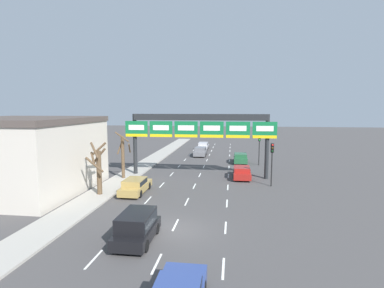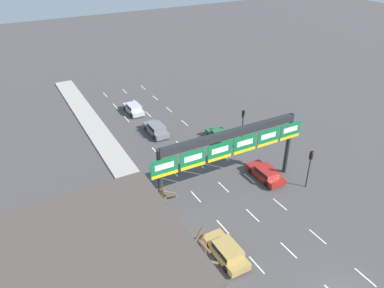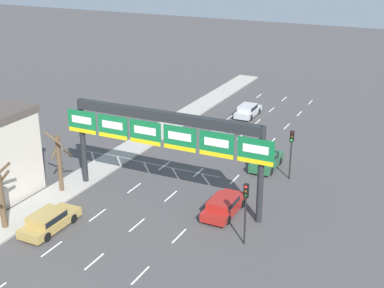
{
  "view_description": "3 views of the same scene",
  "coord_description": "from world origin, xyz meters",
  "px_view_note": "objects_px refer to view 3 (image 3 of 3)",
  "views": [
    {
      "loc": [
        3.61,
        -17.7,
        7.69
      ],
      "look_at": [
        -0.89,
        15.87,
        3.62
      ],
      "focal_mm": 28.0,
      "sensor_mm": 36.0,
      "label": 1
    },
    {
      "loc": [
        -17.89,
        -9.93,
        23.32
      ],
      "look_at": [
        -2.11,
        18.97,
        4.25
      ],
      "focal_mm": 35.0,
      "sensor_mm": 36.0,
      "label": 2
    },
    {
      "loc": [
        17.67,
        -16.61,
        18.46
      ],
      "look_at": [
        1.67,
        16.31,
        4.48
      ],
      "focal_mm": 50.0,
      "sensor_mm": 36.0,
      "label": 3
    }
  ],
  "objects_px": {
    "traffic_light_near_gantry": "(291,145)",
    "car_grey": "(224,130)",
    "tree_bare_second": "(59,160)",
    "tree_bare_closest": "(0,195)",
    "car_red": "(224,205)",
    "car_green": "(266,160)",
    "car_gold": "(49,220)",
    "traffic_light_mid_block": "(246,202)",
    "car_silver": "(248,110)",
    "sign_gantry": "(164,131)"
  },
  "relations": [
    {
      "from": "car_red",
      "to": "traffic_light_near_gantry",
      "type": "height_order",
      "value": "traffic_light_near_gantry"
    },
    {
      "from": "car_green",
      "to": "car_gold",
      "type": "relative_size",
      "value": 0.91
    },
    {
      "from": "sign_gantry",
      "to": "tree_bare_closest",
      "type": "distance_m",
      "value": 12.02
    },
    {
      "from": "car_green",
      "to": "traffic_light_near_gantry",
      "type": "height_order",
      "value": "traffic_light_near_gantry"
    },
    {
      "from": "car_grey",
      "to": "tree_bare_second",
      "type": "bearing_deg",
      "value": -111.21
    },
    {
      "from": "car_grey",
      "to": "traffic_light_near_gantry",
      "type": "height_order",
      "value": "traffic_light_near_gantry"
    },
    {
      "from": "traffic_light_near_gantry",
      "to": "traffic_light_mid_block",
      "type": "distance_m",
      "value": 11.16
    },
    {
      "from": "traffic_light_near_gantry",
      "to": "tree_bare_closest",
      "type": "bearing_deg",
      "value": -132.75
    },
    {
      "from": "car_grey",
      "to": "tree_bare_closest",
      "type": "bearing_deg",
      "value": -105.64
    },
    {
      "from": "tree_bare_closest",
      "to": "car_grey",
      "type": "bearing_deg",
      "value": 74.36
    },
    {
      "from": "car_gold",
      "to": "tree_bare_second",
      "type": "bearing_deg",
      "value": 120.61
    },
    {
      "from": "traffic_light_mid_block",
      "to": "tree_bare_second",
      "type": "xyz_separation_m",
      "value": [
        -15.55,
        0.97,
        -0.37
      ]
    },
    {
      "from": "sign_gantry",
      "to": "car_red",
      "type": "relative_size",
      "value": 3.67
    },
    {
      "from": "traffic_light_near_gantry",
      "to": "car_gold",
      "type": "bearing_deg",
      "value": -128.88
    },
    {
      "from": "car_red",
      "to": "car_silver",
      "type": "relative_size",
      "value": 1.03
    },
    {
      "from": "car_silver",
      "to": "tree_bare_closest",
      "type": "relative_size",
      "value": 0.95
    },
    {
      "from": "traffic_light_mid_block",
      "to": "tree_bare_closest",
      "type": "height_order",
      "value": "tree_bare_closest"
    },
    {
      "from": "car_green",
      "to": "car_red",
      "type": "xyz_separation_m",
      "value": [
        -0.09,
        -9.22,
        -0.04
      ]
    },
    {
      "from": "car_grey",
      "to": "car_silver",
      "type": "height_order",
      "value": "car_grey"
    },
    {
      "from": "traffic_light_mid_block",
      "to": "tree_bare_closest",
      "type": "bearing_deg",
      "value": -161.05
    },
    {
      "from": "car_red",
      "to": "car_gold",
      "type": "bearing_deg",
      "value": -143.17
    },
    {
      "from": "car_gold",
      "to": "car_red",
      "type": "bearing_deg",
      "value": 36.83
    },
    {
      "from": "car_red",
      "to": "car_silver",
      "type": "distance_m",
      "value": 23.17
    },
    {
      "from": "car_silver",
      "to": "traffic_light_near_gantry",
      "type": "distance_m",
      "value": 17.04
    },
    {
      "from": "car_green",
      "to": "car_grey",
      "type": "relative_size",
      "value": 0.91
    },
    {
      "from": "car_grey",
      "to": "car_green",
      "type": "bearing_deg",
      "value": -41.53
    },
    {
      "from": "car_red",
      "to": "tree_bare_second",
      "type": "height_order",
      "value": "tree_bare_second"
    },
    {
      "from": "car_gold",
      "to": "traffic_light_mid_block",
      "type": "distance_m",
      "value": 13.41
    },
    {
      "from": "car_gold",
      "to": "car_grey",
      "type": "distance_m",
      "value": 22.38
    },
    {
      "from": "car_silver",
      "to": "traffic_light_near_gantry",
      "type": "xyz_separation_m",
      "value": [
        8.94,
        -14.32,
        2.28
      ]
    },
    {
      "from": "car_silver",
      "to": "sign_gantry",
      "type": "bearing_deg",
      "value": -85.78
    },
    {
      "from": "traffic_light_near_gantry",
      "to": "car_grey",
      "type": "bearing_deg",
      "value": 141.85
    },
    {
      "from": "sign_gantry",
      "to": "traffic_light_near_gantry",
      "type": "height_order",
      "value": "sign_gantry"
    },
    {
      "from": "car_grey",
      "to": "tree_bare_closest",
      "type": "xyz_separation_m",
      "value": [
        -6.52,
        -23.3,
        1.76
      ]
    },
    {
      "from": "car_green",
      "to": "car_grey",
      "type": "height_order",
      "value": "car_grey"
    },
    {
      "from": "car_gold",
      "to": "traffic_light_mid_block",
      "type": "height_order",
      "value": "traffic_light_mid_block"
    },
    {
      "from": "car_grey",
      "to": "car_silver",
      "type": "distance_m",
      "value": 7.5
    },
    {
      "from": "car_green",
      "to": "tree_bare_second",
      "type": "distance_m",
      "value": 17.35
    },
    {
      "from": "sign_gantry",
      "to": "car_grey",
      "type": "bearing_deg",
      "value": 95.4
    },
    {
      "from": "car_green",
      "to": "car_gold",
      "type": "distance_m",
      "value": 19.26
    },
    {
      "from": "car_grey",
      "to": "tree_bare_closest",
      "type": "height_order",
      "value": "tree_bare_closest"
    },
    {
      "from": "car_grey",
      "to": "traffic_light_near_gantry",
      "type": "bearing_deg",
      "value": -38.15
    },
    {
      "from": "car_grey",
      "to": "sign_gantry",
      "type": "bearing_deg",
      "value": -84.6
    },
    {
      "from": "car_grey",
      "to": "car_red",
      "type": "distance_m",
      "value": 16.01
    },
    {
      "from": "car_green",
      "to": "car_red",
      "type": "height_order",
      "value": "car_green"
    },
    {
      "from": "car_red",
      "to": "sign_gantry",
      "type": "bearing_deg",
      "value": -179.35
    },
    {
      "from": "traffic_light_mid_block",
      "to": "car_gold",
      "type": "bearing_deg",
      "value": -161.89
    },
    {
      "from": "car_gold",
      "to": "traffic_light_near_gantry",
      "type": "distance_m",
      "value": 19.73
    },
    {
      "from": "car_grey",
      "to": "traffic_light_mid_block",
      "type": "height_order",
      "value": "traffic_light_mid_block"
    },
    {
      "from": "tree_bare_second",
      "to": "car_grey",
      "type": "bearing_deg",
      "value": 68.79
    }
  ]
}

